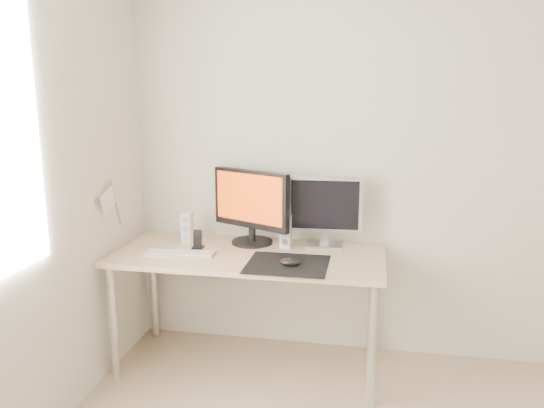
{
  "coord_description": "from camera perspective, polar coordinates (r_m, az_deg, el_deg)",
  "views": [
    {
      "loc": [
        -0.23,
        -1.55,
        1.68
      ],
      "look_at": [
        -0.81,
        1.49,
        1.01
      ],
      "focal_mm": 35.0,
      "sensor_mm": 36.0,
      "label": 1
    }
  ],
  "objects": [
    {
      "name": "pennant",
      "position": [
        3.22,
        -17.0,
        0.37
      ],
      "size": [
        0.01,
        0.23,
        0.29
      ],
      "color": "#A57F54",
      "rests_on": "wall_left"
    },
    {
      "name": "wall_back",
      "position": [
        3.34,
        14.64,
        4.42
      ],
      "size": [
        3.5,
        0.0,
        3.5
      ],
      "primitive_type": "plane",
      "rotation": [
        1.57,
        0.0,
        0.0
      ],
      "color": "silver",
      "rests_on": "ground"
    },
    {
      "name": "keyboard",
      "position": [
        3.18,
        -9.97,
        -5.24
      ],
      "size": [
        0.43,
        0.15,
        0.02
      ],
      "color": "#A9A9AB",
      "rests_on": "desk"
    },
    {
      "name": "desk",
      "position": [
        3.18,
        -2.56,
        -6.63
      ],
      "size": [
        1.6,
        0.7,
        0.73
      ],
      "color": "#D1B587",
      "rests_on": "ground"
    },
    {
      "name": "speaker_left",
      "position": [
        3.38,
        -9.1,
        -2.49
      ],
      "size": [
        0.06,
        0.08,
        0.2
      ],
      "color": "white",
      "rests_on": "desk"
    },
    {
      "name": "main_monitor",
      "position": [
        3.29,
        -2.27,
        -0.01
      ],
      "size": [
        0.52,
        0.35,
        0.47
      ],
      "color": "black",
      "rests_on": "desk"
    },
    {
      "name": "second_monitor",
      "position": [
        3.25,
        5.72,
        -0.45
      ],
      "size": [
        0.45,
        0.17,
        0.43
      ],
      "color": "#B6B6B8",
      "rests_on": "desk"
    },
    {
      "name": "mousepad",
      "position": [
        2.96,
        1.67,
        -6.49
      ],
      "size": [
        0.45,
        0.4,
        0.0
      ],
      "primitive_type": "cube",
      "color": "black",
      "rests_on": "desk"
    },
    {
      "name": "speaker_right",
      "position": [
        3.24,
        1.49,
        -2.97
      ],
      "size": [
        0.06,
        0.08,
        0.2
      ],
      "color": "silver",
      "rests_on": "desk"
    },
    {
      "name": "mouse",
      "position": [
        2.92,
        1.97,
        -6.27
      ],
      "size": [
        0.12,
        0.07,
        0.04
      ],
      "primitive_type": "ellipsoid",
      "color": "black",
      "rests_on": "mousepad"
    },
    {
      "name": "phone_dock",
      "position": [
        3.27,
        -7.98,
        -4.15
      ],
      "size": [
        0.07,
        0.06,
        0.12
      ],
      "color": "black",
      "rests_on": "desk"
    }
  ]
}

